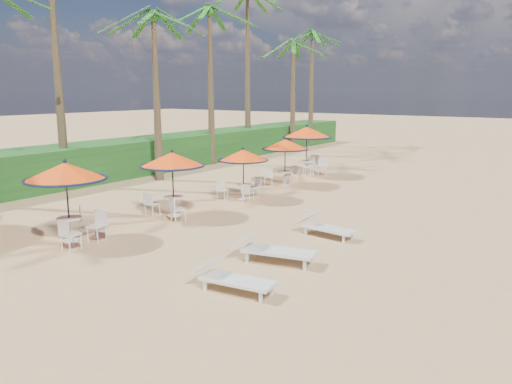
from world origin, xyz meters
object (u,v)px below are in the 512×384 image
station_1 (171,166)px  lounger_far (323,226)px  station_4 (308,138)px  station_0 (68,181)px  lounger_near (229,277)px  lounger_mid (270,248)px  station_3 (285,150)px  station_2 (243,161)px

station_1 → lounger_far: size_ratio=1.21×
station_4 → lounger_far: (5.86, -9.52, -1.62)m
station_0 → lounger_far: 7.67m
station_1 → lounger_near: bearing=-35.8°
station_0 → lounger_near: size_ratio=1.21×
lounger_near → lounger_mid: 2.15m
lounger_mid → lounger_near: bearing=-94.8°
station_4 → lounger_near: station_4 is taller
station_3 → station_4: station_4 is taller
lounger_near → station_2: bearing=117.1°
station_2 → station_3: 3.71m
station_4 → lounger_mid: station_4 is taller
lounger_mid → lounger_far: lounger_mid is taller
lounger_far → station_0: bearing=-134.9°
station_1 → lounger_mid: size_ratio=1.03×
station_1 → station_3: station_1 is taller
lounger_mid → lounger_far: bearing=76.2°
station_1 → station_2: size_ratio=1.11×
station_0 → lounger_far: (5.86, 4.72, -1.48)m
lounger_far → lounger_mid: bearing=-84.4°
station_3 → lounger_near: size_ratio=1.11×
station_2 → station_3: station_3 is taller
lounger_mid → station_1: bearing=146.2°
station_2 → station_4: station_4 is taller
station_2 → lounger_near: size_ratio=1.05×
station_1 → lounger_far: bearing=8.5°
station_3 → lounger_far: 8.59m
station_4 → lounger_far: size_ratio=1.36×
station_1 → station_2: 3.68m
station_2 → station_4: bearing=96.3°
station_0 → station_2: bearing=84.4°
station_0 → station_1: bearing=85.3°
station_0 → station_4: station_4 is taller
station_2 → lounger_near: (5.40, -7.85, -1.24)m
station_1 → lounger_far: station_1 is taller
station_0 → lounger_mid: station_0 is taller
station_0 → station_1: station_0 is taller
station_0 → station_4: bearing=90.0°
station_1 → lounger_mid: (5.50, -2.07, -1.44)m
lounger_near → station_0: bearing=169.7°
station_2 → lounger_far: (5.12, -2.83, -1.25)m
station_3 → lounger_mid: station_3 is taller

